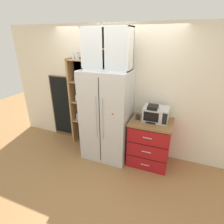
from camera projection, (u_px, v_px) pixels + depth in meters
ground_plane at (108, 153)px, 3.83m from camera, size 10.68×10.68×0.00m
wall_back_cream at (115, 91)px, 3.67m from camera, size 4.98×0.10×2.55m
refrigerator at (107, 115)px, 3.48m from camera, size 0.90×0.72×1.77m
pantry_shelf_column at (82, 101)px, 3.92m from camera, size 0.50×0.28×2.02m
counter_cabinet at (150, 142)px, 3.40m from camera, size 0.77×0.63×0.90m
microwave at (156, 114)px, 3.20m from camera, size 0.44×0.33×0.26m
coffee_maker at (152, 113)px, 3.17m from camera, size 0.17×0.20×0.31m
mug_charcoal at (138, 117)px, 3.29m from camera, size 0.11×0.08×0.10m
bottle_amber at (152, 116)px, 3.20m from camera, size 0.07×0.07×0.24m
bottle_clear at (152, 117)px, 3.14m from camera, size 0.07×0.07×0.25m
upper_cabinet at (108, 49)px, 3.04m from camera, size 0.86×0.32×0.69m
chalkboard_menu at (63, 107)px, 4.25m from camera, size 0.60×0.04×1.50m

